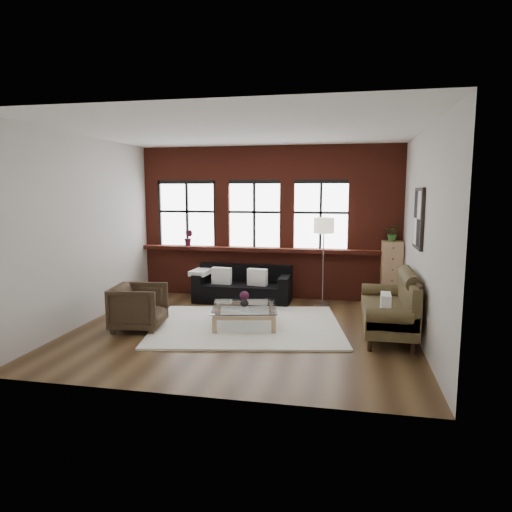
% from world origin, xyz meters
% --- Properties ---
extents(floor, '(5.50, 5.50, 0.00)m').
position_xyz_m(floor, '(0.00, 0.00, 0.00)').
color(floor, '#422C18').
rests_on(floor, ground).
extents(ceiling, '(5.50, 5.50, 0.00)m').
position_xyz_m(ceiling, '(0.00, 0.00, 3.20)').
color(ceiling, white).
rests_on(ceiling, ground).
extents(wall_back, '(5.50, 0.00, 5.50)m').
position_xyz_m(wall_back, '(0.00, 2.50, 1.60)').
color(wall_back, beige).
rests_on(wall_back, ground).
extents(wall_front, '(5.50, 0.00, 5.50)m').
position_xyz_m(wall_front, '(0.00, -2.50, 1.60)').
color(wall_front, beige).
rests_on(wall_front, ground).
extents(wall_left, '(0.00, 5.00, 5.00)m').
position_xyz_m(wall_left, '(-2.75, 0.00, 1.60)').
color(wall_left, beige).
rests_on(wall_left, ground).
extents(wall_right, '(0.00, 5.00, 5.00)m').
position_xyz_m(wall_right, '(2.75, 0.00, 1.60)').
color(wall_right, beige).
rests_on(wall_right, ground).
extents(brick_backwall, '(5.50, 0.12, 3.20)m').
position_xyz_m(brick_backwall, '(0.00, 2.44, 1.60)').
color(brick_backwall, maroon).
rests_on(brick_backwall, floor).
extents(sill_ledge, '(5.50, 0.30, 0.08)m').
position_xyz_m(sill_ledge, '(0.00, 2.35, 1.04)').
color(sill_ledge, maroon).
rests_on(sill_ledge, brick_backwall).
extents(window_left, '(1.38, 0.10, 1.50)m').
position_xyz_m(window_left, '(-1.80, 2.45, 1.75)').
color(window_left, black).
rests_on(window_left, brick_backwall).
extents(window_mid, '(1.38, 0.10, 1.50)m').
position_xyz_m(window_mid, '(-0.30, 2.45, 1.75)').
color(window_mid, black).
rests_on(window_mid, brick_backwall).
extents(window_right, '(1.38, 0.10, 1.50)m').
position_xyz_m(window_right, '(1.10, 2.45, 1.75)').
color(window_right, black).
rests_on(window_right, brick_backwall).
extents(wall_poster, '(0.05, 0.74, 0.94)m').
position_xyz_m(wall_poster, '(2.72, 0.30, 1.85)').
color(wall_poster, black).
rests_on(wall_poster, wall_right).
extents(shag_rug, '(3.50, 2.96, 0.03)m').
position_xyz_m(shag_rug, '(0.02, 0.20, 0.02)').
color(shag_rug, white).
rests_on(shag_rug, floor).
extents(dark_sofa, '(1.97, 0.80, 0.71)m').
position_xyz_m(dark_sofa, '(-0.44, 1.90, 0.36)').
color(dark_sofa, black).
rests_on(dark_sofa, floor).
extents(pillow_a, '(0.41, 0.18, 0.34)m').
position_xyz_m(pillow_a, '(-0.86, 1.80, 0.54)').
color(pillow_a, white).
rests_on(pillow_a, dark_sofa).
extents(pillow_b, '(0.42, 0.20, 0.34)m').
position_xyz_m(pillow_b, '(-0.11, 1.80, 0.54)').
color(pillow_b, white).
rests_on(pillow_b, dark_sofa).
extents(vintage_settee, '(0.86, 1.94, 1.03)m').
position_xyz_m(vintage_settee, '(2.30, 0.22, 0.52)').
color(vintage_settee, '#483B21').
rests_on(vintage_settee, floor).
extents(pillow_settee, '(0.16, 0.39, 0.34)m').
position_xyz_m(pillow_settee, '(2.22, -0.37, 0.62)').
color(pillow_settee, white).
rests_on(pillow_settee, vintage_settee).
extents(armchair, '(0.92, 0.90, 0.75)m').
position_xyz_m(armchair, '(-1.69, -0.29, 0.37)').
color(armchair, '#312518').
rests_on(armchair, floor).
extents(coffee_table, '(1.26, 1.26, 0.36)m').
position_xyz_m(coffee_table, '(-0.02, 0.21, 0.17)').
color(coffee_table, tan).
rests_on(coffee_table, shag_rug).
extents(vase, '(0.18, 0.18, 0.15)m').
position_xyz_m(vase, '(-0.02, 0.21, 0.42)').
color(vase, '#B2B2B2').
rests_on(vase, coffee_table).
extents(flowers, '(0.16, 0.16, 0.16)m').
position_xyz_m(flowers, '(-0.02, 0.21, 0.53)').
color(flowers, '#4B1A33').
rests_on(flowers, vase).
extents(drawer_chest, '(0.40, 0.40, 1.29)m').
position_xyz_m(drawer_chest, '(2.53, 2.20, 0.64)').
color(drawer_chest, tan).
rests_on(drawer_chest, floor).
extents(potted_plant_top, '(0.34, 0.31, 0.33)m').
position_xyz_m(potted_plant_top, '(2.53, 2.20, 1.45)').
color(potted_plant_top, '#2D5923').
rests_on(potted_plant_top, drawer_chest).
extents(floor_lamp, '(0.40, 0.40, 1.90)m').
position_xyz_m(floor_lamp, '(1.19, 2.00, 0.95)').
color(floor_lamp, '#A5A5A8').
rests_on(floor_lamp, floor).
extents(sill_plant, '(0.23, 0.20, 0.36)m').
position_xyz_m(sill_plant, '(-1.74, 2.32, 1.26)').
color(sill_plant, '#4B1A33').
rests_on(sill_plant, sill_ledge).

